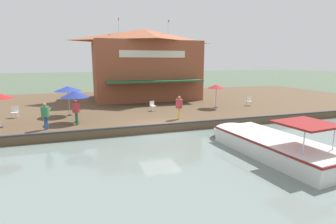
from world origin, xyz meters
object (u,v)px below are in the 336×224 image
(patio_umbrella_by_entrance, at_px, (216,87))
(person_at_quay_edge, at_px, (45,113))
(person_near_entrance, at_px, (76,108))
(motorboat_far_downstream, at_px, (265,142))
(tree_behind_restaurant, at_px, (173,61))
(cafe_chair_facing_river, at_px, (15,112))
(waterfront_restaurant, at_px, (145,64))
(person_mid_patio, at_px, (179,105))
(cafe_chair_far_corner_seat, at_px, (249,101))
(cafe_chair_beside_entrance, at_px, (153,105))
(patio_umbrella_mid_patio_left, at_px, (75,94))
(tree_downstream_bank, at_px, (181,56))
(patio_umbrella_mid_patio_right, at_px, (68,89))

(patio_umbrella_by_entrance, relative_size, person_at_quay_edge, 1.29)
(person_near_entrance, relative_size, motorboat_far_downstream, 0.21)
(motorboat_far_downstream, relative_size, tree_behind_restaurant, 1.20)
(cafe_chair_facing_river, bearing_deg, waterfront_restaurant, 122.80)
(patio_umbrella_by_entrance, distance_m, person_at_quay_edge, 14.52)
(person_mid_patio, xyz_separation_m, motorboat_far_downstream, (6.75, 2.43, -1.10))
(person_at_quay_edge, xyz_separation_m, person_near_entrance, (-0.79, 1.83, 0.06))
(cafe_chair_far_corner_seat, xyz_separation_m, cafe_chair_facing_river, (-0.73, -20.41, 0.00))
(waterfront_restaurant, xyz_separation_m, cafe_chair_beside_entrance, (8.24, -1.27, -3.50))
(tree_behind_restaurant, bearing_deg, person_near_entrance, -40.74)
(patio_umbrella_mid_patio_left, xyz_separation_m, motorboat_far_downstream, (8.04, 9.71, -2.02))
(cafe_chair_far_corner_seat, relative_size, tree_downstream_bank, 0.13)
(cafe_chair_facing_river, height_order, tree_downstream_bank, tree_downstream_bank)
(patio_umbrella_by_entrance, relative_size, cafe_chair_facing_river, 2.59)
(patio_umbrella_mid_patio_left, bearing_deg, tree_behind_restaurant, 137.48)
(tree_downstream_bank, bearing_deg, patio_umbrella_mid_patio_left, -43.95)
(patio_umbrella_by_entrance, height_order, motorboat_far_downstream, patio_umbrella_by_entrance)
(patio_umbrella_by_entrance, bearing_deg, person_at_quay_edge, -75.07)
(cafe_chair_facing_river, relative_size, motorboat_far_downstream, 0.10)
(cafe_chair_beside_entrance, relative_size, motorboat_far_downstream, 0.10)
(person_at_quay_edge, xyz_separation_m, tree_downstream_bank, (-15.10, 14.84, 3.87))
(patio_umbrella_mid_patio_left, height_order, cafe_chair_beside_entrance, patio_umbrella_mid_patio_left)
(patio_umbrella_mid_patio_left, distance_m, person_near_entrance, 1.17)
(tree_behind_restaurant, bearing_deg, cafe_chair_beside_entrance, -27.90)
(patio_umbrella_mid_patio_right, relative_size, cafe_chair_beside_entrance, 2.81)
(cafe_chair_far_corner_seat, distance_m, tree_downstream_bank, 12.41)
(person_at_quay_edge, bearing_deg, patio_umbrella_mid_patio_left, 131.08)
(cafe_chair_facing_river, height_order, tree_behind_restaurant, tree_behind_restaurant)
(waterfront_restaurant, relative_size, patio_umbrella_mid_patio_right, 5.02)
(waterfront_restaurant, xyz_separation_m, person_near_entrance, (11.59, -7.51, -2.85))
(patio_umbrella_mid_patio_left, relative_size, cafe_chair_facing_river, 2.69)
(waterfront_restaurant, distance_m, person_near_entrance, 14.10)
(person_mid_patio, relative_size, tree_downstream_bank, 0.26)
(cafe_chair_far_corner_seat, bearing_deg, patio_umbrella_mid_patio_left, -81.68)
(patio_umbrella_by_entrance, height_order, cafe_chair_beside_entrance, patio_umbrella_by_entrance)
(person_mid_patio, bearing_deg, motorboat_far_downstream, 19.81)
(motorboat_far_downstream, bearing_deg, tree_behind_restaurant, 174.75)
(waterfront_restaurant, relative_size, person_mid_patio, 6.89)
(person_mid_patio, bearing_deg, patio_umbrella_mid_patio_right, -117.19)
(patio_umbrella_mid_patio_left, bearing_deg, patio_umbrella_mid_patio_right, -168.29)
(patio_umbrella_by_entrance, bearing_deg, tree_behind_restaurant, -176.70)
(cafe_chair_far_corner_seat, height_order, motorboat_far_downstream, motorboat_far_downstream)
(cafe_chair_facing_river, xyz_separation_m, person_near_entrance, (3.83, 4.54, 0.66))
(person_at_quay_edge, bearing_deg, tree_behind_restaurant, 136.70)
(patio_umbrella_mid_patio_right, relative_size, cafe_chair_facing_river, 2.81)
(motorboat_far_downstream, bearing_deg, person_at_quay_edge, -119.40)
(cafe_chair_far_corner_seat, bearing_deg, tree_downstream_bank, -165.74)
(cafe_chair_facing_river, relative_size, person_near_entrance, 0.47)
(cafe_chair_facing_river, distance_m, motorboat_far_downstream, 18.03)
(patio_umbrella_by_entrance, relative_size, person_near_entrance, 1.23)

